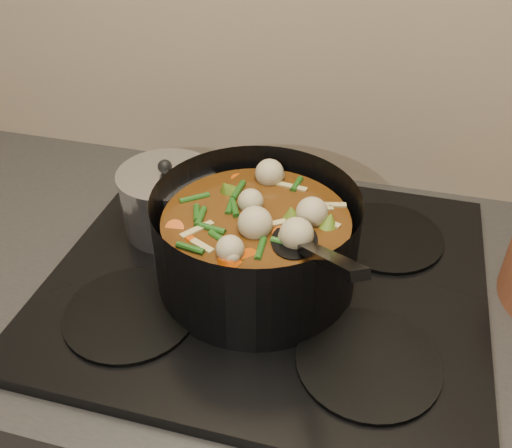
# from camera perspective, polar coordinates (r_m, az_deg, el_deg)

# --- Properties ---
(stovetop) EXTENTS (0.62, 0.54, 0.03)m
(stovetop) POSITION_cam_1_polar(r_m,az_deg,el_deg) (0.85, 1.22, -5.38)
(stovetop) COLOR black
(stovetop) RESTS_ON counter
(stockpot) EXTENTS (0.35, 0.37, 0.21)m
(stockpot) POSITION_cam_1_polar(r_m,az_deg,el_deg) (0.79, 0.04, -1.88)
(stockpot) COLOR black
(stockpot) RESTS_ON stovetop
(saucepan) EXTENTS (0.15, 0.15, 0.13)m
(saucepan) POSITION_cam_1_polar(r_m,az_deg,el_deg) (0.91, -8.73, 2.36)
(saucepan) COLOR silver
(saucepan) RESTS_ON stovetop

